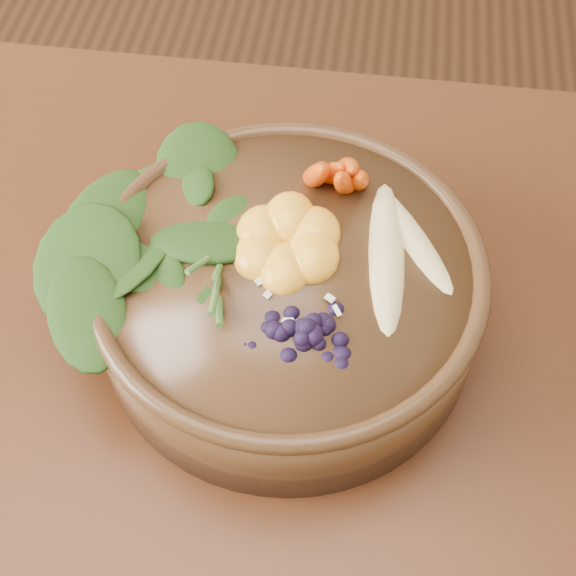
% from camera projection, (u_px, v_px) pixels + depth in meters
% --- Properties ---
extents(stoneware_bowl, '(0.37, 0.37, 0.08)m').
position_uv_depth(stoneware_bowl, '(288.00, 295.00, 0.62)').
color(stoneware_bowl, '#472B15').
rests_on(stoneware_bowl, dining_table).
extents(kale_heap, '(0.23, 0.22, 0.05)m').
position_uv_depth(kale_heap, '(216.00, 189.00, 0.60)').
color(kale_heap, '#213F12').
rests_on(kale_heap, stoneware_bowl).
extents(carrot_cluster, '(0.08, 0.08, 0.08)m').
position_uv_depth(carrot_cluster, '(342.00, 141.00, 0.61)').
color(carrot_cluster, '#E0470A').
rests_on(carrot_cluster, stoneware_bowl).
extents(banana_halves, '(0.10, 0.17, 0.03)m').
position_uv_depth(banana_halves, '(402.00, 235.00, 0.59)').
color(banana_halves, '#E0CC84').
rests_on(banana_halves, stoneware_bowl).
extents(mandarin_cluster, '(0.11, 0.11, 0.03)m').
position_uv_depth(mandarin_cluster, '(287.00, 231.00, 0.59)').
color(mandarin_cluster, '#FFA823').
rests_on(mandarin_cluster, stoneware_bowl).
extents(blueberry_pile, '(0.16, 0.14, 0.04)m').
position_uv_depth(blueberry_pile, '(306.00, 318.00, 0.54)').
color(blueberry_pile, black).
rests_on(blueberry_pile, stoneware_bowl).
extents(coconut_flakes, '(0.11, 0.09, 0.01)m').
position_uv_depth(coconut_flakes, '(295.00, 283.00, 0.58)').
color(coconut_flakes, white).
rests_on(coconut_flakes, stoneware_bowl).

